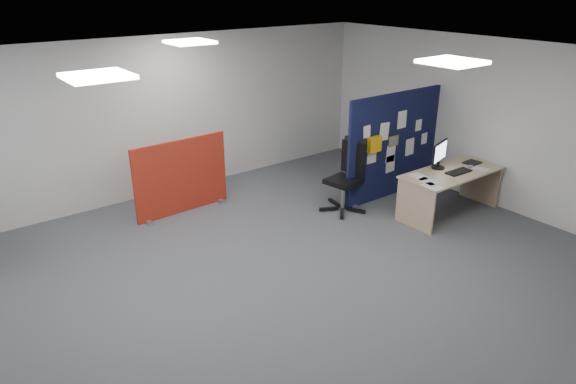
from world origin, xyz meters
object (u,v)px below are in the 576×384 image
main_desk (449,181)px  red_divider (182,177)px  navy_divider (395,145)px  office_chair (348,171)px  monitor_main (440,154)px

main_desk → red_divider: size_ratio=1.07×
navy_divider → office_chair: 1.07m
red_divider → office_chair: size_ratio=1.41×
office_chair → main_desk: bearing=-53.1°
main_desk → office_chair: size_ratio=1.51×
monitor_main → office_chair: 1.46m
main_desk → office_chair: (-1.15, 1.10, 0.09)m
navy_divider → monitor_main: bearing=-86.6°
navy_divider → main_desk: 1.13m
office_chair → red_divider: bearing=136.1°
monitor_main → red_divider: bearing=127.3°
navy_divider → red_divider: (-3.26, 1.54, -0.31)m
navy_divider → main_desk: navy_divider is taller
office_chair → monitor_main: bearing=-49.6°
main_desk → red_divider: red_divider is taller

